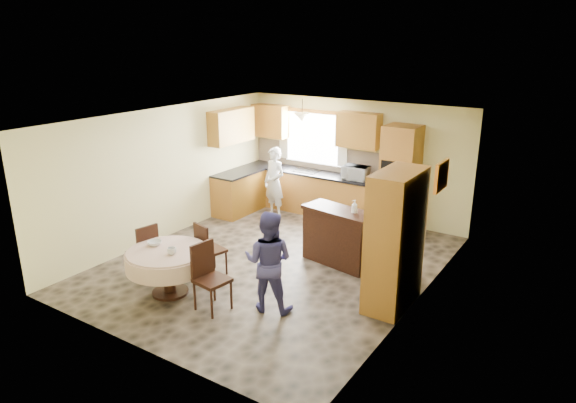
% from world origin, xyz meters
% --- Properties ---
extents(floor, '(5.00, 6.00, 0.01)m').
position_xyz_m(floor, '(0.00, 0.00, 0.00)').
color(floor, brown).
rests_on(floor, ground).
extents(ceiling, '(5.00, 6.00, 0.01)m').
position_xyz_m(ceiling, '(0.00, 0.00, 2.50)').
color(ceiling, white).
rests_on(ceiling, wall_back).
extents(wall_back, '(5.00, 0.02, 2.50)m').
position_xyz_m(wall_back, '(0.00, 3.00, 1.25)').
color(wall_back, beige).
rests_on(wall_back, floor).
extents(wall_front, '(5.00, 0.02, 2.50)m').
position_xyz_m(wall_front, '(0.00, -3.00, 1.25)').
color(wall_front, beige).
rests_on(wall_front, floor).
extents(wall_left, '(0.02, 6.00, 2.50)m').
position_xyz_m(wall_left, '(-2.50, 0.00, 1.25)').
color(wall_left, beige).
rests_on(wall_left, floor).
extents(wall_right, '(0.02, 6.00, 2.50)m').
position_xyz_m(wall_right, '(2.50, 0.00, 1.25)').
color(wall_right, beige).
rests_on(wall_right, floor).
extents(window, '(1.40, 0.03, 1.10)m').
position_xyz_m(window, '(-1.00, 2.98, 1.60)').
color(window, white).
rests_on(window, wall_back).
extents(curtain_left, '(0.22, 0.02, 1.15)m').
position_xyz_m(curtain_left, '(-1.75, 2.93, 1.65)').
color(curtain_left, white).
rests_on(curtain_left, wall_back).
extents(curtain_right, '(0.22, 0.02, 1.15)m').
position_xyz_m(curtain_right, '(-0.25, 2.93, 1.65)').
color(curtain_right, white).
rests_on(curtain_right, wall_back).
extents(base_cab_back, '(3.30, 0.60, 0.88)m').
position_xyz_m(base_cab_back, '(-0.85, 2.70, 0.44)').
color(base_cab_back, '#C37A34').
rests_on(base_cab_back, floor).
extents(counter_back, '(3.30, 0.64, 0.04)m').
position_xyz_m(counter_back, '(-0.85, 2.70, 0.90)').
color(counter_back, black).
rests_on(counter_back, base_cab_back).
extents(base_cab_left, '(0.60, 1.20, 0.88)m').
position_xyz_m(base_cab_left, '(-2.20, 1.80, 0.44)').
color(base_cab_left, '#C37A34').
rests_on(base_cab_left, floor).
extents(counter_left, '(0.64, 1.20, 0.04)m').
position_xyz_m(counter_left, '(-2.20, 1.80, 0.90)').
color(counter_left, black).
rests_on(counter_left, base_cab_left).
extents(backsplash, '(3.30, 0.02, 0.55)m').
position_xyz_m(backsplash, '(-0.85, 2.99, 1.18)').
color(backsplash, beige).
rests_on(backsplash, wall_back).
extents(wall_cab_left, '(0.85, 0.33, 0.72)m').
position_xyz_m(wall_cab_left, '(-2.05, 2.83, 1.91)').
color(wall_cab_left, gold).
rests_on(wall_cab_left, wall_back).
extents(wall_cab_right, '(0.90, 0.33, 0.72)m').
position_xyz_m(wall_cab_right, '(0.15, 2.83, 1.91)').
color(wall_cab_right, gold).
rests_on(wall_cab_right, wall_back).
extents(wall_cab_side, '(0.33, 1.20, 0.72)m').
position_xyz_m(wall_cab_side, '(-2.33, 1.80, 1.91)').
color(wall_cab_side, gold).
rests_on(wall_cab_side, wall_left).
extents(oven_tower, '(0.66, 0.62, 2.12)m').
position_xyz_m(oven_tower, '(1.15, 2.69, 1.06)').
color(oven_tower, '#C37A34').
rests_on(oven_tower, floor).
extents(oven_upper, '(0.56, 0.01, 0.45)m').
position_xyz_m(oven_upper, '(1.15, 2.38, 1.25)').
color(oven_upper, black).
rests_on(oven_upper, oven_tower).
extents(oven_lower, '(0.56, 0.01, 0.45)m').
position_xyz_m(oven_lower, '(1.15, 2.38, 0.75)').
color(oven_lower, black).
rests_on(oven_lower, oven_tower).
extents(pendant, '(0.36, 0.36, 0.18)m').
position_xyz_m(pendant, '(-1.00, 2.50, 2.12)').
color(pendant, beige).
rests_on(pendant, ceiling).
extents(sideboard, '(1.35, 0.74, 0.91)m').
position_xyz_m(sideboard, '(0.91, 0.62, 0.46)').
color(sideboard, black).
rests_on(sideboard, floor).
extents(space_heater, '(0.39, 0.29, 0.49)m').
position_xyz_m(space_heater, '(1.99, 0.77, 0.25)').
color(space_heater, black).
rests_on(space_heater, floor).
extents(cupboard, '(0.53, 1.05, 2.01)m').
position_xyz_m(cupboard, '(2.22, -0.22, 1.00)').
color(cupboard, '#C37A34').
rests_on(cupboard, floor).
extents(dining_table, '(1.25, 1.25, 0.71)m').
position_xyz_m(dining_table, '(-0.73, -1.75, 0.55)').
color(dining_table, black).
rests_on(dining_table, floor).
extents(chair_left, '(0.47, 0.47, 0.93)m').
position_xyz_m(chair_left, '(-1.41, -1.59, 0.51)').
color(chair_left, black).
rests_on(chair_left, floor).
extents(chair_back, '(0.48, 0.48, 0.91)m').
position_xyz_m(chair_back, '(-0.64, -0.97, 0.50)').
color(chair_back, black).
rests_on(chair_back, floor).
extents(chair_right, '(0.48, 0.48, 0.98)m').
position_xyz_m(chair_right, '(0.07, -1.75, 0.54)').
color(chair_right, black).
rests_on(chair_right, floor).
extents(framed_picture, '(0.06, 0.55, 0.45)m').
position_xyz_m(framed_picture, '(2.47, 0.90, 1.73)').
color(framed_picture, gold).
rests_on(framed_picture, wall_right).
extents(microwave, '(0.54, 0.39, 0.29)m').
position_xyz_m(microwave, '(0.21, 2.65, 1.06)').
color(microwave, silver).
rests_on(microwave, counter_back).
extents(person_sink, '(0.63, 0.50, 1.53)m').
position_xyz_m(person_sink, '(-1.37, 1.99, 0.76)').
color(person_sink, silver).
rests_on(person_sink, floor).
extents(person_dining, '(0.85, 0.74, 1.48)m').
position_xyz_m(person_dining, '(0.80, -1.30, 0.74)').
color(person_dining, navy).
rests_on(person_dining, floor).
extents(bowl_sideboard, '(0.26, 0.26, 0.05)m').
position_xyz_m(bowl_sideboard, '(0.64, 0.62, 0.94)').
color(bowl_sideboard, '#B2B2B2').
rests_on(bowl_sideboard, sideboard).
extents(bottle_sideboard, '(0.14, 0.14, 0.27)m').
position_xyz_m(bottle_sideboard, '(1.17, 0.62, 1.05)').
color(bottle_sideboard, silver).
rests_on(bottle_sideboard, sideboard).
extents(cup_table, '(0.15, 0.15, 0.10)m').
position_xyz_m(cup_table, '(-0.56, -1.82, 0.76)').
color(cup_table, '#B2B2B2').
rests_on(cup_table, dining_table).
extents(bowl_table, '(0.26, 0.26, 0.07)m').
position_xyz_m(bowl_table, '(-1.03, -1.72, 0.74)').
color(bowl_table, '#B2B2B2').
rests_on(bowl_table, dining_table).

